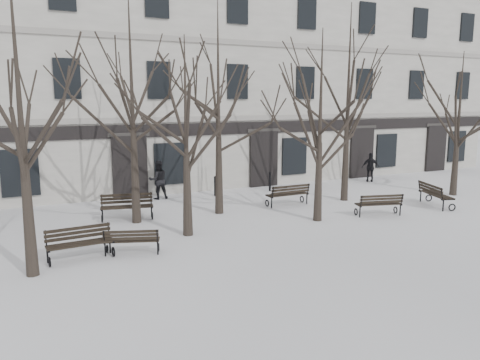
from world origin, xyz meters
TOP-DOWN VIEW (x-y plane):
  - ground at (0.00, 0.00)m, footprint 100.00×100.00m
  - building at (0.00, 12.96)m, footprint 40.40×10.20m
  - tree_0 at (-8.00, -0.66)m, footprint 5.56×5.56m
  - tree_1 at (-3.12, 1.06)m, footprint 4.59×4.59m
  - tree_2 at (1.97, 0.79)m, footprint 4.93×4.93m
  - tree_3 at (10.64, 1.96)m, footprint 4.70×4.70m
  - tree_4 at (-4.29, 3.45)m, footprint 5.88×5.88m
  - tree_5 at (-0.95, 3.44)m, footprint 5.80×5.80m
  - tree_6 at (5.16, 3.27)m, footprint 6.03×6.03m
  - bench_0 at (-6.71, 0.11)m, footprint 1.89×0.80m
  - bench_1 at (-5.28, -0.12)m, footprint 1.68×1.07m
  - bench_2 at (4.56, 0.33)m, footprint 1.88×1.09m
  - bench_3 at (-4.51, 4.06)m, footprint 2.03×1.07m
  - bench_4 at (2.27, 3.42)m, footprint 1.90×0.72m
  - bench_5 at (7.88, 0.61)m, footprint 1.30×2.07m
  - bollard_a at (0.21, 6.66)m, footprint 0.12×0.12m
  - bollard_b at (3.15, 6.60)m, footprint 0.13×0.13m
  - pedestrian_b at (-2.39, 7.19)m, footprint 0.89×0.70m
  - pedestrian_c at (9.51, 6.53)m, footprint 1.01×0.86m

SIDE VIEW (x-z plane):
  - ground at x=0.00m, z-range 0.00..0.00m
  - pedestrian_b at x=-2.39m, z-range -0.89..0.89m
  - pedestrian_c at x=9.51m, z-range -0.81..0.81m
  - bench_1 at x=-5.28m, z-range 0.04..0.84m
  - bench_2 at x=4.56m, z-range 0.04..0.94m
  - bench_0 at x=-6.71m, z-range 0.04..0.97m
  - bollard_a at x=0.21m, z-range 0.03..0.99m
  - bench_4 at x=2.27m, z-range 0.04..0.99m
  - bollard_b at x=3.15m, z-range 0.03..1.01m
  - bench_3 at x=-4.51m, z-range 0.04..1.02m
  - bench_5 at x=7.88m, z-range 0.04..1.03m
  - tree_1 at x=-3.12m, z-range 0.82..7.38m
  - tree_3 at x=10.64m, z-range 0.84..7.56m
  - tree_2 at x=1.97m, z-range 0.88..7.92m
  - tree_0 at x=-8.00m, z-range 0.99..8.93m
  - tree_5 at x=-0.95m, z-range 1.04..9.33m
  - tree_4 at x=-4.29m, z-range 1.05..9.46m
  - tree_6 at x=5.16m, z-range 1.08..9.70m
  - building at x=0.00m, z-range -0.18..11.22m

